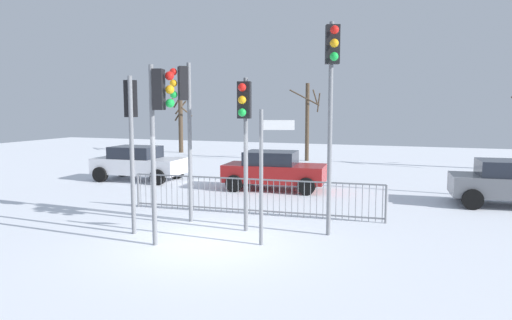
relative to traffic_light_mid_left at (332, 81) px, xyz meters
name	(u,v)px	position (x,y,z in m)	size (l,w,h in m)	color
ground_plane	(206,243)	(-2.59, -1.55, -3.76)	(60.00, 60.00, 0.00)	white
traffic_light_mid_left	(332,81)	(0.00, 0.00, 0.00)	(0.38, 0.54, 5.16)	slate
traffic_light_rear_left	(131,119)	(-4.72, -1.28, -0.90)	(0.43, 0.51, 3.91)	slate
traffic_light_foreground_right	(244,120)	(-2.09, -0.34, -0.92)	(0.35, 0.56, 3.87)	slate
traffic_light_mid_right	(159,114)	(-3.47, -2.05, -0.76)	(0.56, 0.37, 4.09)	slate
traffic_light_rear_right	(184,106)	(-4.02, 0.13, -0.59)	(0.48, 0.45, 4.33)	slate
direction_sign_post	(264,170)	(-1.27, -1.23, -2.02)	(0.76, 0.29, 3.10)	slate
pedestrian_guard_railing	(253,196)	(-2.60, 1.61, -3.21)	(7.62, 0.53, 1.07)	slate
car_red_near	(274,170)	(-3.32, 5.85, -3.00)	(3.94, 2.22, 1.47)	maroon
car_white_far	(138,163)	(-9.48, 6.03, -3.00)	(3.89, 2.10, 1.47)	silver
bare_tree_left	(180,122)	(-13.93, 17.84, -1.65)	(1.43, 1.39, 4.35)	#473828
bare_tree_centre	(308,120)	(-4.47, 15.81, -1.36)	(1.74, 1.77, 4.50)	#473828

